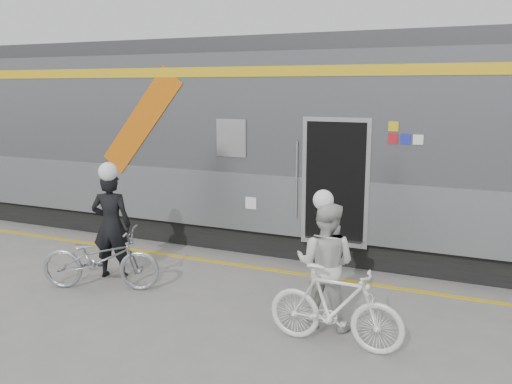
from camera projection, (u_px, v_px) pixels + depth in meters
The scene contains 9 objects.
ground at pixel (236, 321), 7.49m from camera, with size 90.00×90.00×0.00m, color slate.
train at pixel (255, 141), 11.49m from camera, with size 24.00×3.17×4.10m.
safety_strip at pixel (290, 273), 9.42m from camera, with size 24.00×0.12×0.01m, color gold.
man at pixel (111, 225), 9.09m from camera, with size 0.66×0.43×1.81m, color black.
bicycle_left at pixel (100, 259), 8.59m from camera, with size 0.66×1.89×0.99m, color #95989C.
woman at pixel (325, 264), 7.21m from camera, with size 0.83×0.65×1.71m, color beige.
bicycle_right at pixel (335, 307), 6.67m from camera, with size 0.49×1.72×1.04m, color white.
helmet_man at pixel (108, 162), 8.89m from camera, with size 0.31×0.31×0.31m, color white.
helmet_woman at pixel (327, 191), 7.02m from camera, with size 0.27×0.27×0.27m, color white.
Camera 1 is at (3.10, -6.30, 3.18)m, focal length 38.00 mm.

